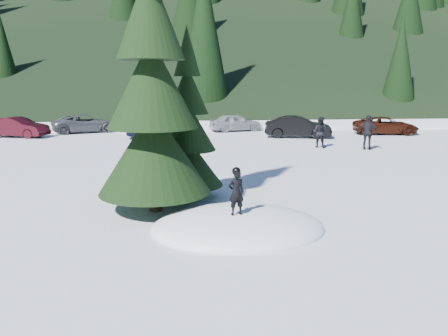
{
  "coord_description": "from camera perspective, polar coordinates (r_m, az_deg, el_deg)",
  "views": [
    {
      "loc": [
        -1.39,
        -10.59,
        3.73
      ],
      "look_at": [
        -0.14,
        2.42,
        1.1
      ],
      "focal_mm": 35.0,
      "sensor_mm": 36.0,
      "label": 1
    }
  ],
  "objects": [
    {
      "name": "adult_0",
      "position": [
        25.22,
        12.42,
        4.59
      ],
      "size": [
        1.07,
        1.03,
        1.74
      ],
      "primitive_type": "imported",
      "rotation": [
        0.0,
        0.0,
        2.49
      ],
      "color": "black",
      "rests_on": "ground"
    },
    {
      "name": "adult_1",
      "position": [
        25.03,
        18.3,
        4.42
      ],
      "size": [
        1.19,
        0.94,
        1.89
      ],
      "primitive_type": "imported",
      "rotation": [
        0.0,
        0.0,
        2.63
      ],
      "color": "black",
      "rests_on": "ground"
    },
    {
      "name": "forest_hillside",
      "position": [
        65.2,
        -4.48,
        19.07
      ],
      "size": [
        200.0,
        60.0,
        25.0
      ],
      "primitive_type": null,
      "color": "black",
      "rests_on": "ground"
    },
    {
      "name": "car_2",
      "position": [
        33.51,
        -17.63,
        5.57
      ],
      "size": [
        5.14,
        3.69,
        1.3
      ],
      "primitive_type": "imported",
      "rotation": [
        0.0,
        0.0,
        1.94
      ],
      "color": "#4C4F53",
      "rests_on": "ground"
    },
    {
      "name": "ground",
      "position": [
        11.31,
        1.88,
        -7.87
      ],
      "size": [
        200.0,
        200.0,
        0.0
      ],
      "primitive_type": "plane",
      "color": "white",
      "rests_on": "ground"
    },
    {
      "name": "car_1",
      "position": [
        32.26,
        -25.33,
        4.83
      ],
      "size": [
        4.28,
        2.51,
        1.33
      ],
      "primitive_type": "imported",
      "rotation": [
        0.0,
        0.0,
        1.28
      ],
      "color": "black",
      "rests_on": "ground"
    },
    {
      "name": "car_5",
      "position": [
        29.42,
        9.66,
        5.33
      ],
      "size": [
        4.57,
        2.56,
        1.43
      ],
      "primitive_type": "imported",
      "rotation": [
        0.0,
        0.0,
        1.31
      ],
      "color": "black",
      "rests_on": "ground"
    },
    {
      "name": "child_skier",
      "position": [
        10.68,
        1.6,
        -3.22
      ],
      "size": [
        0.46,
        0.36,
        1.12
      ],
      "primitive_type": "imported",
      "rotation": [
        0.0,
        0.0,
        3.4
      ],
      "color": "black",
      "rests_on": "snow_mound"
    },
    {
      "name": "car_3",
      "position": [
        29.08,
        -8.02,
        5.27
      ],
      "size": [
        4.94,
        2.38,
        1.39
      ],
      "primitive_type": "imported",
      "rotation": [
        0.0,
        0.0,
        1.66
      ],
      "color": "black",
      "rests_on": "ground"
    },
    {
      "name": "car_6",
      "position": [
        32.88,
        20.35,
        5.22
      ],
      "size": [
        4.67,
        2.71,
        1.22
      ],
      "primitive_type": "imported",
      "rotation": [
        0.0,
        0.0,
        1.41
      ],
      "color": "#331209",
      "rests_on": "ground"
    },
    {
      "name": "snow_mound",
      "position": [
        11.31,
        1.88,
        -7.87
      ],
      "size": [
        4.48,
        3.52,
        0.96
      ],
      "primitive_type": "ellipsoid",
      "color": "white",
      "rests_on": "ground"
    },
    {
      "name": "car_4",
      "position": [
        32.71,
        1.48,
        5.96
      ],
      "size": [
        4.07,
        2.42,
        1.3
      ],
      "primitive_type": "imported",
      "rotation": [
        0.0,
        0.0,
        1.82
      ],
      "color": "#94999C",
      "rests_on": "ground"
    },
    {
      "name": "spruce_short",
      "position": [
        13.88,
        -4.7,
        4.61
      ],
      "size": [
        2.2,
        2.2,
        5.37
      ],
      "color": "#301F10",
      "rests_on": "ground"
    },
    {
      "name": "spruce_tall",
      "position": [
        12.42,
        -9.36,
        9.34
      ],
      "size": [
        3.2,
        3.2,
        8.6
      ],
      "color": "#301F10",
      "rests_on": "ground"
    }
  ]
}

